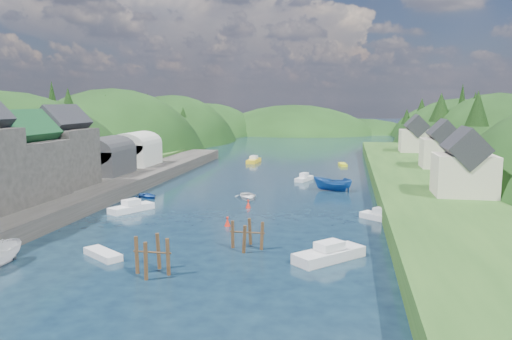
% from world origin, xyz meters
% --- Properties ---
extents(ground, '(600.00, 600.00, 0.00)m').
position_xyz_m(ground, '(0.00, 50.00, 0.00)').
color(ground, black).
rests_on(ground, ground).
extents(hillside_left, '(44.00, 245.56, 52.00)m').
position_xyz_m(hillside_left, '(-45.00, 75.00, -8.03)').
color(hillside_left, black).
rests_on(hillside_left, ground).
extents(hillside_right, '(36.00, 245.56, 48.00)m').
position_xyz_m(hillside_right, '(45.00, 75.00, -7.41)').
color(hillside_right, black).
rests_on(hillside_right, ground).
extents(far_hills, '(103.00, 68.00, 44.00)m').
position_xyz_m(far_hills, '(1.22, 174.01, -10.80)').
color(far_hills, black).
rests_on(far_hills, ground).
extents(hill_trees, '(92.71, 150.18, 12.98)m').
position_xyz_m(hill_trees, '(-0.08, 64.53, 11.12)').
color(hill_trees, black).
rests_on(hill_trees, ground).
extents(quay_left, '(12.00, 110.00, 2.00)m').
position_xyz_m(quay_left, '(-24.00, 20.00, 1.00)').
color(quay_left, '#2D2B28').
rests_on(quay_left, ground).
extents(terrace_left_grass, '(12.00, 110.00, 2.50)m').
position_xyz_m(terrace_left_grass, '(-31.00, 20.00, 1.25)').
color(terrace_left_grass, '#234719').
rests_on(terrace_left_grass, ground).
extents(boat_sheds, '(7.00, 21.00, 7.50)m').
position_xyz_m(boat_sheds, '(-26.00, 39.00, 5.27)').
color(boat_sheds, '#2D2D30').
rests_on(boat_sheds, quay_left).
extents(terrace_right, '(16.00, 120.00, 2.40)m').
position_xyz_m(terrace_right, '(25.00, 40.00, 1.20)').
color(terrace_right, '#234719').
rests_on(terrace_right, ground).
extents(right_bank_cottages, '(9.00, 59.24, 8.41)m').
position_xyz_m(right_bank_cottages, '(28.00, 48.33, 5.84)').
color(right_bank_cottages, beige).
rests_on(right_bank_cottages, terrace_right).
extents(piling_cluster_near, '(3.20, 2.99, 3.66)m').
position_xyz_m(piling_cluster_near, '(-2.36, -5.23, 1.26)').
color(piling_cluster_near, '#382314').
rests_on(piling_cluster_near, ground).
extents(piling_cluster_far, '(3.38, 3.13, 3.25)m').
position_xyz_m(piling_cluster_far, '(3.77, 3.02, 1.06)').
color(piling_cluster_far, '#382314').
rests_on(piling_cluster_far, ground).
extents(channel_buoy_near, '(0.70, 0.70, 1.10)m').
position_xyz_m(channel_buoy_near, '(-0.10, 10.99, 0.48)').
color(channel_buoy_near, '#B41B0E').
rests_on(channel_buoy_near, ground).
extents(channel_buoy_far, '(0.70, 0.70, 1.10)m').
position_xyz_m(channel_buoy_far, '(0.31, 20.76, 0.48)').
color(channel_buoy_far, '#B41B0E').
rests_on(channel_buoy_far, ground).
extents(moored_boats, '(37.36, 79.92, 2.31)m').
position_xyz_m(moored_boats, '(-0.88, 22.20, 0.66)').
color(moored_boats, yellow).
rests_on(moored_boats, ground).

